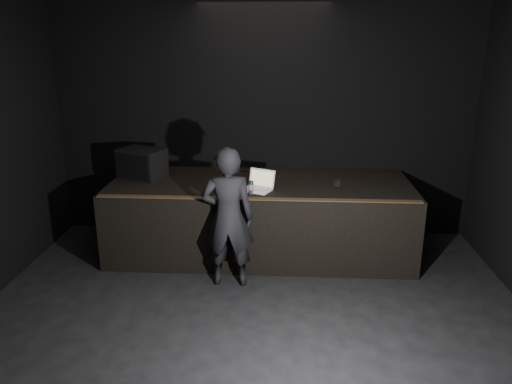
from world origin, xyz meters
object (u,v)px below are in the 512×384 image
object	(u,v)px
laptop	(259,185)
beer_can	(251,187)
stage_riser	(260,217)
person	(228,218)
stage_monitor	(142,163)

from	to	relation	value
laptop	beer_can	distance (m)	0.20
stage_riser	laptop	size ratio (longest dim) A/B	8.88
laptop	person	world-z (taller)	person
stage_monitor	laptop	size ratio (longest dim) A/B	1.56
stage_monitor	beer_can	xyz separation A→B (m)	(1.55, -0.65, -0.12)
beer_can	person	world-z (taller)	person
person	laptop	bearing A→B (deg)	-119.96
stage_riser	beer_can	world-z (taller)	beer_can
beer_can	person	distance (m)	0.57
stage_riser	stage_monitor	xyz separation A→B (m)	(-1.64, 0.16, 0.70)
stage_monitor	person	size ratio (longest dim) A/B	0.42
stage_monitor	person	world-z (taller)	person
stage_riser	person	xyz separation A→B (m)	(-0.33, -0.95, 0.35)
beer_can	person	xyz separation A→B (m)	(-0.24, -0.46, -0.23)
laptop	beer_can	bearing A→B (deg)	-92.43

